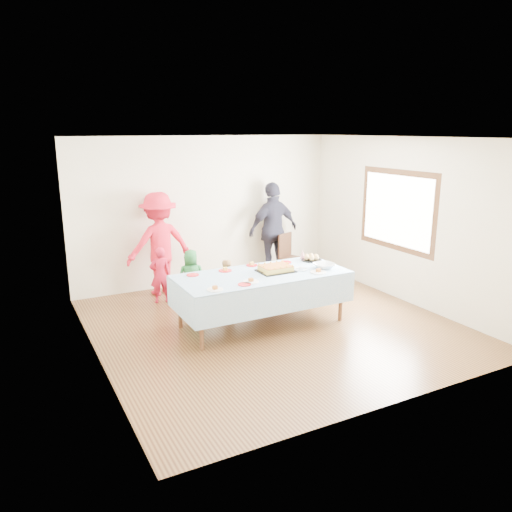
{
  "coord_description": "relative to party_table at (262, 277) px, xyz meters",
  "views": [
    {
      "loc": [
        -3.42,
        -6.0,
        2.82
      ],
      "look_at": [
        -0.12,
        0.3,
        1.0
      ],
      "focal_mm": 35.0,
      "sensor_mm": 36.0,
      "label": 1
    }
  ],
  "objects": [
    {
      "name": "plate_white_left",
      "position": [
        -0.9,
        -0.39,
        0.06
      ],
      "size": [
        0.22,
        0.22,
        0.01
      ],
      "primitive_type": "cylinder",
      "color": "white",
      "rests_on": "party_table"
    },
    {
      "name": "toddler_mid",
      "position": [
        -0.62,
        1.27,
        -0.26
      ],
      "size": [
        0.51,
        0.4,
        0.93
      ],
      "primitive_type": "imported",
      "rotation": [
        0.0,
        0.0,
        2.88
      ],
      "color": "#236A31",
      "rests_on": "ground"
    },
    {
      "name": "birthday_cake",
      "position": [
        0.23,
        0.0,
        0.1
      ],
      "size": [
        0.51,
        0.4,
        0.09
      ],
      "color": "black",
      "rests_on": "party_table"
    },
    {
      "name": "punch_bowl",
      "position": [
        0.96,
        -0.19,
        0.09
      ],
      "size": [
        0.31,
        0.31,
        0.08
      ],
      "primitive_type": "imported",
      "color": "silver",
      "rests_on": "party_table"
    },
    {
      "name": "fork_pile",
      "position": [
        0.58,
        -0.13,
        0.09
      ],
      "size": [
        0.24,
        0.18,
        0.07
      ],
      "primitive_type": null,
      "color": "white",
      "rests_on": "party_table"
    },
    {
      "name": "adult_left",
      "position": [
        -0.89,
        2.09,
        0.17
      ],
      "size": [
        1.19,
        0.73,
        1.78
      ],
      "primitive_type": "imported",
      "rotation": [
        0.0,
        0.0,
        3.2
      ],
      "color": "red",
      "rests_on": "ground"
    },
    {
      "name": "adult_right",
      "position": [
        1.37,
        2.09,
        0.2
      ],
      "size": [
        1.12,
        0.56,
        1.84
      ],
      "primitive_type": "imported",
      "rotation": [
        0.0,
        0.0,
        3.25
      ],
      "color": "#282837",
      "rests_on": "ground"
    },
    {
      "name": "party_table",
      "position": [
        0.0,
        0.0,
        0.0
      ],
      "size": [
        2.5,
        1.1,
        0.78
      ],
      "color": "#55341D",
      "rests_on": "ground"
    },
    {
      "name": "plate_red_far_d",
      "position": [
        0.63,
        0.36,
        0.06
      ],
      "size": [
        0.17,
        0.17,
        0.01
      ],
      "primitive_type": "cylinder",
      "color": "red",
      "rests_on": "party_table"
    },
    {
      "name": "ground",
      "position": [
        0.13,
        -0.11,
        -0.72
      ],
      "size": [
        5.0,
        5.0,
        0.0
      ],
      "primitive_type": "plane",
      "color": "#432413",
      "rests_on": "ground"
    },
    {
      "name": "plate_red_near",
      "position": [
        -0.46,
        -0.37,
        0.06
      ],
      "size": [
        0.18,
        0.18,
        0.01
      ],
      "primitive_type": "cylinder",
      "color": "red",
      "rests_on": "party_table"
    },
    {
      "name": "plate_white_right",
      "position": [
        0.75,
        -0.34,
        0.06
      ],
      "size": [
        0.24,
        0.24,
        0.01
      ],
      "primitive_type": "cylinder",
      "color": "white",
      "rests_on": "party_table"
    },
    {
      "name": "plate_red_far_c",
      "position": [
        0.07,
        0.45,
        0.06
      ],
      "size": [
        0.18,
        0.18,
        0.01
      ],
      "primitive_type": "cylinder",
      "color": "red",
      "rests_on": "party_table"
    },
    {
      "name": "dining_chair",
      "position": [
        1.54,
        1.77,
        -0.23
      ],
      "size": [
        0.5,
        0.5,
        0.89
      ],
      "rotation": [
        0.0,
        0.0,
        0.4
      ],
      "color": "black",
      "rests_on": "ground"
    },
    {
      "name": "toddler_right",
      "position": [
        -0.18,
        0.89,
        -0.32
      ],
      "size": [
        0.39,
        0.31,
        0.8
      ],
      "primitive_type": "imported",
      "rotation": [
        0.0,
        0.0,
        3.16
      ],
      "color": "tan",
      "rests_on": "ground"
    },
    {
      "name": "plate_red_far_a",
      "position": [
        -0.92,
        0.38,
        0.06
      ],
      "size": [
        0.18,
        0.18,
        0.01
      ],
      "primitive_type": "cylinder",
      "color": "red",
      "rests_on": "party_table"
    },
    {
      "name": "rolls_tray",
      "position": [
        1.05,
        0.28,
        0.1
      ],
      "size": [
        0.33,
        0.33,
        0.1
      ],
      "color": "black",
      "rests_on": "party_table"
    },
    {
      "name": "plate_white_mid",
      "position": [
        -0.33,
        -0.3,
        0.06
      ],
      "size": [
        0.22,
        0.22,
        0.01
      ],
      "primitive_type": "cylinder",
      "color": "white",
      "rests_on": "party_table"
    },
    {
      "name": "plate_red_far_b",
      "position": [
        -0.42,
        0.37,
        0.06
      ],
      "size": [
        0.2,
        0.2,
        0.01
      ],
      "primitive_type": "cylinder",
      "color": "red",
      "rests_on": "party_table"
    },
    {
      "name": "toddler_left",
      "position": [
        -1.03,
        1.63,
        -0.25
      ],
      "size": [
        0.37,
        0.27,
        0.95
      ],
      "primitive_type": "imported",
      "rotation": [
        0.0,
        0.0,
        3.02
      ],
      "color": "red",
      "rests_on": "ground"
    },
    {
      "name": "room_walls",
      "position": [
        0.18,
        -0.11,
        1.05
      ],
      "size": [
        5.04,
        5.04,
        2.72
      ],
      "color": "beige",
      "rests_on": "ground"
    },
    {
      "name": "party_hat",
      "position": [
        0.98,
        0.44,
        0.13
      ],
      "size": [
        0.09,
        0.09,
        0.15
      ],
      "primitive_type": "cone",
      "color": "white",
      "rests_on": "party_table"
    }
  ]
}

